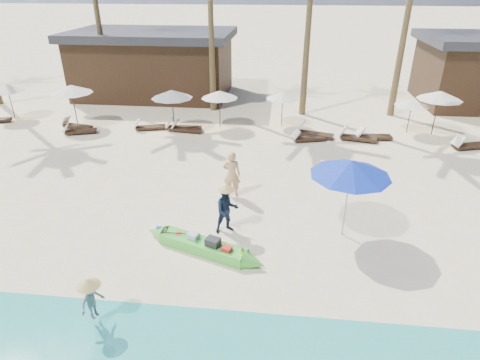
# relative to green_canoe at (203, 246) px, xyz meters

# --- Properties ---
(ground) EXTENTS (240.00, 240.00, 0.00)m
(ground) POSITION_rel_green_canoe_xyz_m (1.23, 0.16, -0.19)
(ground) COLOR beige
(ground) RESTS_ON ground
(green_canoe) EXTENTS (4.37, 1.86, 0.58)m
(green_canoe) POSITION_rel_green_canoe_xyz_m (0.00, 0.00, 0.00)
(green_canoe) COLOR green
(green_canoe) RESTS_ON ground
(tourist) EXTENTS (0.67, 0.45, 1.80)m
(tourist) POSITION_rel_green_canoe_xyz_m (0.43, 3.59, 0.71)
(tourist) COLOR tan
(tourist) RESTS_ON ground
(vendor_green) EXTENTS (0.96, 0.87, 1.60)m
(vendor_green) POSITION_rel_green_canoe_xyz_m (0.58, 1.17, 0.61)
(vendor_green) COLOR #15213B
(vendor_green) RESTS_ON ground
(vendor_yellow) EXTENTS (0.61, 0.76, 1.02)m
(vendor_yellow) POSITION_rel_green_canoe_xyz_m (-2.03, -3.05, 0.50)
(vendor_yellow) COLOR gray
(vendor_yellow) RESTS_ON ground
(blue_umbrella) EXTENTS (2.45, 2.45, 2.63)m
(blue_umbrella) POSITION_rel_green_canoe_xyz_m (4.32, 1.38, 2.19)
(blue_umbrella) COLOR #99999E
(blue_umbrella) RESTS_ON ground
(resort_parasol_2) EXTENTS (1.95, 1.95, 2.01)m
(resort_parasol_2) POSITION_rel_green_canoe_xyz_m (-13.54, 11.48, 1.62)
(resort_parasol_2) COLOR #331F15
(resort_parasol_2) RESTS_ON ground
(resort_parasol_3) EXTENTS (2.24, 2.24, 2.30)m
(resort_parasol_3) POSITION_rel_green_canoe_xyz_m (-9.19, 10.60, 1.88)
(resort_parasol_3) COLOR #331F15
(resort_parasol_3) RESTS_ON ground
(lounger_3_left) EXTENTS (1.74, 1.02, 0.57)m
(lounger_3_left) POSITION_rel_green_canoe_xyz_m (-8.54, 9.36, -0.01)
(lounger_3_left) COLOR #331F15
(lounger_3_left) RESTS_ON ground
(lounger_3_right) EXTENTS (1.77, 0.86, 0.58)m
(lounger_3_right) POSITION_rel_green_canoe_xyz_m (-9.09, 10.16, -0.00)
(lounger_3_right) COLOR #331F15
(lounger_3_right) RESTS_ON ground
(resort_parasol_4) EXTENTS (2.16, 2.16, 2.23)m
(resort_parasol_4) POSITION_rel_green_canoe_xyz_m (-3.60, 10.44, 1.81)
(resort_parasol_4) COLOR #331F15
(resort_parasol_4) RESTS_ON ground
(lounger_4_left) EXTENTS (1.75, 0.94, 0.57)m
(lounger_4_left) POSITION_rel_green_canoe_xyz_m (-5.05, 10.40, -0.01)
(lounger_4_left) COLOR #331F15
(lounger_4_left) RESTS_ON ground
(lounger_4_right) EXTENTS (1.69, 0.71, 0.56)m
(lounger_4_right) POSITION_rel_green_canoe_xyz_m (-2.95, 10.28, -0.01)
(lounger_4_right) COLOR #331F15
(lounger_4_right) RESTS_ON ground
(resort_parasol_5) EXTENTS (1.98, 1.98, 2.04)m
(resort_parasol_5) POSITION_rel_green_canoe_xyz_m (-1.22, 11.27, 1.65)
(resort_parasol_5) COLOR #331F15
(resort_parasol_5) RESTS_ON ground
(lounger_5_left) EXTENTS (1.90, 0.61, 0.64)m
(lounger_5_left) POSITION_rel_green_canoe_xyz_m (-3.18, 10.45, 0.02)
(lounger_5_left) COLOR #331F15
(lounger_5_left) RESTS_ON ground
(resort_parasol_6) EXTENTS (1.82, 1.82, 1.87)m
(resort_parasol_6) POSITION_rel_green_canoe_xyz_m (2.17, 11.97, 1.50)
(resort_parasol_6) COLOR #331F15
(resort_parasol_6) RESTS_ON ground
(lounger_6_left) EXTENTS (1.77, 0.97, 0.57)m
(lounger_6_left) POSITION_rel_green_canoe_xyz_m (3.48, 9.61, -0.00)
(lounger_6_left) COLOR #331F15
(lounger_6_left) RESTS_ON ground
(lounger_6_right) EXTENTS (2.01, 1.10, 0.65)m
(lounger_6_right) POSITION_rel_green_canoe_xyz_m (3.82, 10.28, 0.02)
(lounger_6_right) COLOR #331F15
(lounger_6_right) RESTS_ON ground
(resort_parasol_7) EXTENTS (1.77, 1.77, 1.83)m
(resort_parasol_7) POSITION_rel_green_canoe_xyz_m (8.87, 11.47, 1.45)
(resort_parasol_7) COLOR #331F15
(resort_parasol_7) RESTS_ON ground
(lounger_7_left) EXTENTS (1.98, 0.95, 0.65)m
(lounger_7_left) POSITION_rel_green_canoe_xyz_m (5.97, 9.97, 0.02)
(lounger_7_left) COLOR #331F15
(lounger_7_left) RESTS_ON ground
(lounger_7_right) EXTENTS (1.86, 0.73, 0.62)m
(lounger_7_right) POSITION_rel_green_canoe_xyz_m (6.82, 10.23, 0.01)
(lounger_7_right) COLOR #331F15
(lounger_7_right) RESTS_ON ground
(resort_parasol_8) EXTENTS (2.24, 2.24, 2.31)m
(resort_parasol_8) POSITION_rel_green_canoe_xyz_m (10.14, 11.41, 1.89)
(resort_parasol_8) COLOR #331F15
(resort_parasol_8) RESTS_ON ground
(lounger_8_left) EXTENTS (1.93, 1.08, 0.63)m
(lounger_8_left) POSITION_rel_green_canoe_xyz_m (11.27, 9.46, 0.01)
(lounger_8_left) COLOR #331F15
(lounger_8_left) RESTS_ON ground
(pavilion_west) EXTENTS (10.80, 6.60, 4.30)m
(pavilion_west) POSITION_rel_green_canoe_xyz_m (-6.77, 17.66, 2.00)
(pavilion_west) COLOR #331F15
(pavilion_west) RESTS_ON ground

